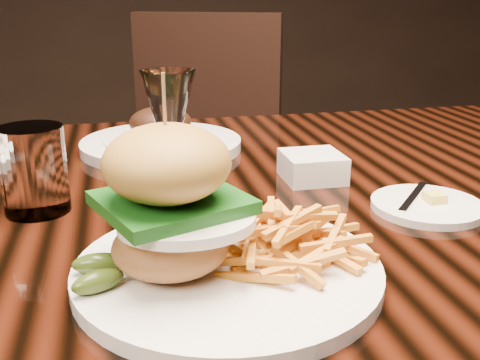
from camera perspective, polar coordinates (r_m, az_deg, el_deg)
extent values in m
cube|color=black|center=(0.80, -1.81, -2.09)|extent=(1.60, 0.90, 0.04)
cylinder|color=white|center=(0.55, -1.25, -9.09)|extent=(0.30, 0.30, 0.01)
ellipsoid|color=brown|center=(0.53, -7.07, -6.72)|extent=(0.11, 0.11, 0.05)
ellipsoid|color=silver|center=(0.50, -5.38, -4.30)|extent=(0.12, 0.10, 0.01)
ellipsoid|color=orange|center=(0.50, -2.55, -3.83)|extent=(0.02, 0.02, 0.01)
cube|color=#1A5C17|center=(0.51, -7.25, -2.61)|extent=(0.16, 0.15, 0.01)
ellipsoid|color=#A4752D|center=(0.50, -7.44, 1.73)|extent=(0.11, 0.11, 0.07)
cylinder|color=#A57B4D|center=(0.49, -7.61, 5.60)|extent=(0.00, 0.00, 0.09)
ellipsoid|color=#283E10|center=(0.51, -14.24, -9.94)|extent=(0.05, 0.04, 0.02)
ellipsoid|color=#283E10|center=(0.54, -14.22, -8.19)|extent=(0.05, 0.02, 0.02)
cylinder|color=white|center=(0.75, 18.46, -2.50)|extent=(0.14, 0.14, 0.01)
cube|color=#F1D64E|center=(0.75, 19.16, -1.68)|extent=(0.02, 0.02, 0.01)
cube|color=white|center=(0.76, 17.20, -1.61)|extent=(0.09, 0.10, 0.00)
cube|color=white|center=(0.83, 7.35, 1.37)|extent=(0.11, 0.11, 0.04)
cylinder|color=white|center=(0.71, -6.80, -3.07)|extent=(0.06, 0.06, 0.00)
cylinder|color=white|center=(0.69, -6.95, 0.57)|extent=(0.01, 0.01, 0.09)
cone|color=white|center=(0.67, -7.24, 7.55)|extent=(0.07, 0.07, 0.08)
cylinder|color=white|center=(0.73, -20.21, 0.96)|extent=(0.08, 0.08, 0.11)
cylinder|color=white|center=(0.99, -7.99, 3.58)|extent=(0.28, 0.28, 0.02)
cylinder|color=white|center=(0.99, -7.99, 3.70)|extent=(0.20, 0.20, 0.02)
ellipsoid|color=black|center=(0.98, -8.09, 5.83)|extent=(0.11, 0.09, 0.05)
ellipsoid|color=#1A5C17|center=(0.96, -7.54, 7.72)|extent=(0.04, 0.03, 0.01)
cube|color=black|center=(1.65, -5.05, -1.35)|extent=(0.61, 0.61, 0.06)
cube|color=black|center=(1.78, -3.32, 8.55)|extent=(0.44, 0.23, 0.50)
cylinder|color=black|center=(1.64, -13.24, -10.49)|extent=(0.04, 0.04, 0.45)
cylinder|color=black|center=(1.53, 0.08, -12.22)|extent=(0.04, 0.04, 0.45)
cylinder|color=black|center=(1.95, -8.62, -5.27)|extent=(0.04, 0.04, 0.45)
cylinder|color=black|center=(1.86, 2.48, -6.30)|extent=(0.04, 0.04, 0.45)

